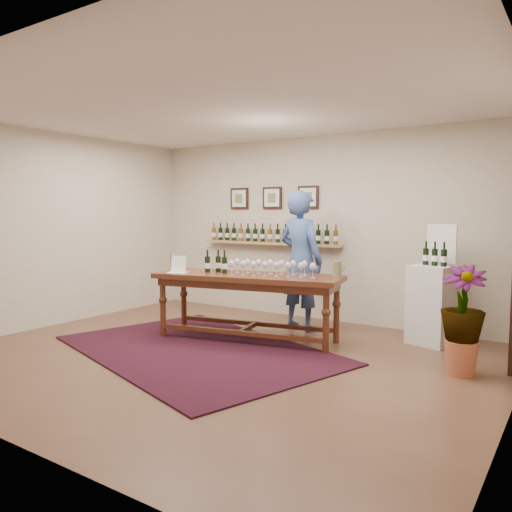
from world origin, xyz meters
The scene contains 14 objects.
ground centered at (0.00, 0.00, 0.00)m, with size 6.00×6.00×0.00m, color brown.
room_shell centered at (2.11, 1.86, 1.12)m, with size 6.00×6.00×6.00m.
rug centered at (-0.37, 0.08, 0.01)m, with size 3.35×2.24×0.02m, color #460C0C.
tasting_table centered at (-0.15, 0.83, 0.73)m, with size 2.52×1.25×0.86m.
table_glasses centered at (0.11, 0.90, 0.95)m, with size 1.39×0.32×0.19m, color silver, non-canonical shape.
table_bottles centered at (-0.59, 0.77, 1.01)m, with size 0.28×0.16×0.30m, color black, non-canonical shape.
pitcher_left centered at (-1.27, 0.68, 0.96)m, with size 0.14×0.14×0.21m, color olive, non-canonical shape.
pitcher_right centered at (0.92, 1.22, 0.95)m, with size 0.12×0.12×0.20m, color olive, non-canonical shape.
menu_card centered at (-1.00, 0.47, 0.97)m, with size 0.24×0.18×0.22m, color white.
display_pedestal centered at (1.89, 1.96, 0.49)m, with size 0.49×0.49×0.99m, color silver.
pedestal_bottles centered at (1.90, 1.94, 1.16)m, with size 0.33×0.09×0.33m, color black, non-canonical shape.
info_sign centered at (1.94, 2.08, 1.26)m, with size 0.39×0.02×0.54m, color white.
potted_plant centered at (2.45, 0.87, 0.56)m, with size 0.59×0.59×0.96m.
person centered at (0.14, 1.73, 0.97)m, with size 0.71×0.47×1.95m, color #384F85.
Camera 1 is at (3.45, -4.39, 1.65)m, focal length 35.00 mm.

